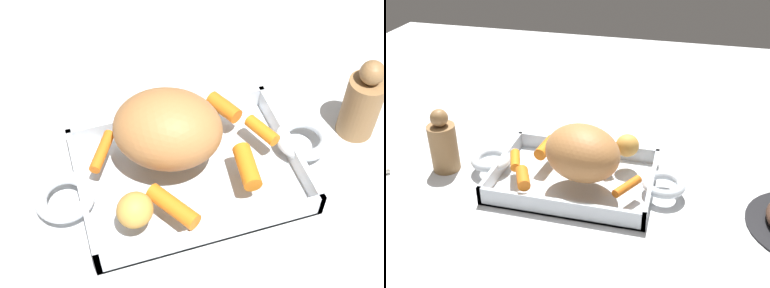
% 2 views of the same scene
% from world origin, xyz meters
% --- Properties ---
extents(ground_plane, '(1.84, 1.84, 0.00)m').
position_xyz_m(ground_plane, '(0.00, 0.00, 0.00)').
color(ground_plane, silver).
extents(roasting_dish, '(0.41, 0.21, 0.04)m').
position_xyz_m(roasting_dish, '(0.00, 0.00, 0.01)').
color(roasting_dish, silver).
rests_on(roasting_dish, ground_plane).
extents(pork_roast, '(0.17, 0.16, 0.10)m').
position_xyz_m(pork_roast, '(0.02, -0.02, 0.08)').
color(pork_roast, '#B07440').
rests_on(pork_roast, roasting_dish).
extents(baby_carrot_short, '(0.03, 0.06, 0.02)m').
position_xyz_m(baby_carrot_short, '(-0.07, 0.04, 0.05)').
color(baby_carrot_short, orange).
rests_on(baby_carrot_short, roasting_dish).
extents(baby_carrot_southeast, '(0.06, 0.07, 0.02)m').
position_xyz_m(baby_carrot_southeast, '(0.04, 0.07, 0.05)').
color(baby_carrot_southeast, orange).
rests_on(baby_carrot_southeast, roasting_dish).
extents(baby_carrot_northwest, '(0.04, 0.06, 0.02)m').
position_xyz_m(baby_carrot_northwest, '(0.11, -0.05, 0.04)').
color(baby_carrot_northwest, orange).
rests_on(baby_carrot_northwest, roasting_dish).
extents(baby_carrot_center_left, '(0.04, 0.05, 0.02)m').
position_xyz_m(baby_carrot_center_left, '(-0.11, -0.02, 0.04)').
color(baby_carrot_center_left, orange).
rests_on(baby_carrot_center_left, roasting_dish).
extents(baby_carrot_center_right, '(0.04, 0.06, 0.02)m').
position_xyz_m(baby_carrot_center_right, '(-0.07, -0.07, 0.05)').
color(baby_carrot_center_right, orange).
rests_on(baby_carrot_center_right, roasting_dish).
extents(potato_golden_large, '(0.06, 0.06, 0.04)m').
position_xyz_m(potato_golden_large, '(0.09, 0.07, 0.06)').
color(potato_golden_large, gold).
rests_on(potato_golden_large, roasting_dish).
extents(pepper_mill, '(0.05, 0.05, 0.13)m').
position_xyz_m(pepper_mill, '(-0.25, -0.01, 0.06)').
color(pepper_mill, olive).
rests_on(pepper_mill, ground_plane).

